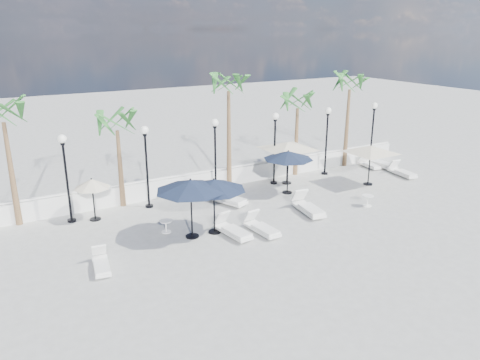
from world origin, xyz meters
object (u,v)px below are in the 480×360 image
lounger_2 (262,227)px  lounger_4 (226,198)px  parasol_navy_left (191,186)px  lounger_7 (380,163)px  parasol_cream_small (92,184)px  parasol_cream_sq_a (288,143)px  lounger_8 (402,172)px  parasol_navy_right (288,155)px  parasol_cream_sq_b (371,147)px  lounger_5 (308,207)px  lounger_0 (101,264)px  lounger_6 (369,164)px  lounger_3 (233,230)px  parasol_navy_mid (214,185)px

lounger_2 → lounger_4: 3.74m
parasol_navy_left → lounger_7: bearing=14.1°
parasol_cream_small → parasol_cream_sq_a: bearing=0.0°
lounger_2 → lounger_8: (11.09, 2.62, -0.00)m
lounger_7 → lounger_8: bearing=-101.3°
parasol_navy_right → parasol_cream_small: (-9.31, 1.29, -0.34)m
lounger_8 → parasol_cream_sq_b: bearing=-169.1°
lounger_8 → lounger_5: bearing=-160.3°
lounger_0 → lounger_8: 17.72m
parasol_cream_sq_a → lounger_2: bearing=-134.1°
lounger_6 → parasol_cream_sq_b: (-2.39, -2.35, 1.87)m
lounger_8 → parasol_cream_sq_a: 7.11m
lounger_0 → lounger_7: (17.75, 4.36, 0.07)m
lounger_3 → parasol_cream_small: bearing=127.6°
parasol_navy_left → parasol_cream_sq_a: size_ratio=0.56×
parasol_navy_mid → lounger_8: bearing=7.4°
lounger_3 → parasol_cream_sq_a: size_ratio=0.41×
lounger_6 → parasol_navy_mid: parasol_navy_mid is taller
lounger_0 → parasol_navy_right: parasol_navy_right is taller
parasol_navy_right → lounger_7: bearing=8.0°
parasol_navy_mid → parasol_cream_small: size_ratio=1.36×
parasol_navy_mid → lounger_2: bearing=-30.3°
lounger_6 → parasol_navy_mid: (-12.32, -3.81, 1.84)m
parasol_navy_mid → parasol_navy_left: bearing=176.7°
lounger_6 → parasol_cream_sq_a: size_ratio=0.34×
lounger_7 → lounger_8: 1.92m
lounger_6 → parasol_cream_sq_a: parasol_cream_sq_a is taller
parasol_cream_sq_a → parasol_cream_small: 10.21m
lounger_2 → parasol_navy_right: (3.74, 3.48, 1.74)m
parasol_cream_sq_a → lounger_4: bearing=-166.3°
lounger_2 → lounger_3: lounger_3 is taller
lounger_8 → parasol_navy_right: 7.60m
lounger_5 → lounger_8: 8.31m
lounger_7 → parasol_cream_sq_b: parasol_cream_sq_b is taller
lounger_5 → lounger_7: lounger_7 is taller
lounger_3 → parasol_navy_left: bearing=147.9°
lounger_7 → parasol_cream_small: 16.92m
lounger_3 → parasol_cream_small: (-4.42, 4.42, 1.39)m
parasol_cream_sq_b → lounger_4: bearing=170.7°
lounger_5 → lounger_8: lounger_5 is taller
parasol_navy_mid → parasol_cream_sq_a: parasol_cream_sq_a is taller
lounger_4 → parasol_navy_left: bearing=-159.2°
lounger_4 → parasol_navy_right: (3.39, -0.25, 1.70)m
lounger_0 → parasol_navy_right: (10.19, 3.31, 1.77)m
lounger_8 → parasol_navy_mid: bearing=-165.6°
lounger_6 → parasol_navy_left: parasol_navy_left is taller
lounger_3 → parasol_navy_left: size_ratio=0.73×
lounger_0 → parasol_cream_small: size_ratio=0.88×
parasol_cream_sq_b → parasol_cream_small: size_ratio=2.35×
lounger_6 → parasol_navy_right: size_ratio=0.67×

